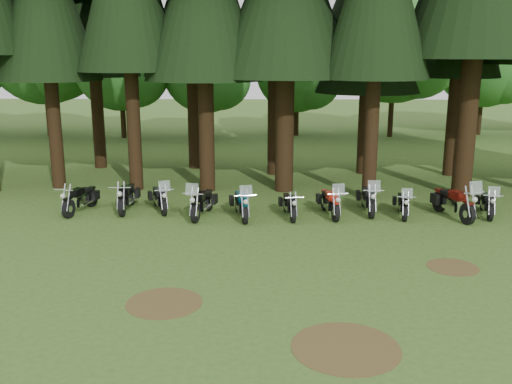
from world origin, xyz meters
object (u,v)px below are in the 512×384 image
Objects in this scene: motorcycle_1 at (127,198)px; motorcycle_4 at (241,205)px; motorcycle_7 at (368,200)px; motorcycle_9 at (453,203)px; motorcycle_10 at (487,204)px; motorcycle_0 at (80,200)px; motorcycle_8 at (403,205)px; motorcycle_3 at (202,203)px; motorcycle_2 at (160,199)px; motorcycle_5 at (289,206)px; motorcycle_6 at (330,203)px.

motorcycle_4 reaches higher than motorcycle_1.
motorcycle_7 is 2.98m from motorcycle_9.
motorcycle_0 is at bearing -170.16° from motorcycle_10.
motorcycle_4 is 1.14× the size of motorcycle_8.
motorcycle_3 reaches higher than motorcycle_1.
motorcycle_4 reaches higher than motorcycle_0.
motorcycle_2 is 3.20m from motorcycle_4.
motorcycle_10 is (11.92, -0.35, -0.02)m from motorcycle_2.
motorcycle_2 is at bearing -3.42° from motorcycle_1.
motorcycle_5 is 1.00× the size of motorcycle_8.
motorcycle_6 reaches higher than motorcycle_1.
motorcycle_4 is at bearing -166.45° from motorcycle_10.
motorcycle_2 is 8.88m from motorcycle_8.
motorcycle_5 is at bearing 10.98° from motorcycle_3.
motorcycle_0 is 7.70m from motorcycle_5.
motorcycle_6 reaches higher than motorcycle_5.
motorcycle_3 is at bearing -172.99° from motorcycle_7.
motorcycle_9 reaches higher than motorcycle_6.
motorcycle_1 is 1.14× the size of motorcycle_10.
motorcycle_10 is (3.05, 0.15, 0.02)m from motorcycle_8.
motorcycle_1 is at bearing -171.44° from motorcycle_10.
motorcycle_7 is (2.91, 0.67, 0.07)m from motorcycle_5.
motorcycle_10 is at bearing -2.94° from motorcycle_9.
motorcycle_10 reaches higher than motorcycle_5.
motorcycle_1 reaches higher than motorcycle_0.
motorcycle_4 is at bearing -13.77° from motorcycle_1.
motorcycle_8 is (10.11, -0.53, -0.07)m from motorcycle_1.
motorcycle_3 is at bearing 164.43° from motorcycle_9.
motorcycle_5 is (7.68, -0.48, -0.06)m from motorcycle_0.
motorcycle_7 is (4.62, 0.80, 0.01)m from motorcycle_4.
motorcycle_7 is at bearing -173.67° from motorcycle_10.
motorcycle_2 is 0.91× the size of motorcycle_7.
motorcycle_1 is 10.12m from motorcycle_8.
motorcycle_6 is (1.46, 0.22, 0.06)m from motorcycle_5.
motorcycle_7 reaches higher than motorcycle_1.
motorcycle_7 is (8.94, -0.10, -0.00)m from motorcycle_1.
motorcycle_2 is at bearing 160.30° from motorcycle_9.
motorcycle_10 reaches higher than motorcycle_0.
motorcycle_6 is (9.15, -0.26, 0.00)m from motorcycle_0.
motorcycle_5 is at bearing 179.53° from motorcycle_6.
motorcycle_0 reaches higher than motorcycle_5.
motorcycle_10 is (10.26, 0.40, -0.06)m from motorcycle_3.
motorcycle_7 is at bearing -1.76° from motorcycle_4.
motorcycle_4 is 5.80m from motorcycle_8.
motorcycle_6 is at bearing 13.57° from motorcycle_3.
motorcycle_3 is 1.01× the size of motorcycle_7.
motorcycle_0 is 6.00m from motorcycle_4.
motorcycle_8 is at bearing 11.48° from motorcycle_0.
motorcycle_5 is (4.79, -0.73, -0.04)m from motorcycle_2.
motorcycle_6 is at bearing 11.04° from motorcycle_0.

